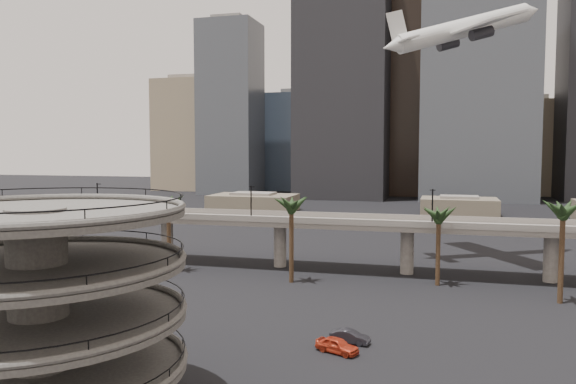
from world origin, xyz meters
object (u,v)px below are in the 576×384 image
(parking_ramp, at_px, (38,292))
(overpass, at_px, (342,228))
(car_b, at_px, (350,337))
(airborne_jet, at_px, (463,29))
(car_a, at_px, (337,345))

(parking_ramp, relative_size, overpass, 0.17)
(overpass, xyz_separation_m, car_b, (7.18, -36.04, -6.64))
(overpass, relative_size, airborne_jet, 4.27)
(parking_ramp, bearing_deg, car_a, 45.57)
(airborne_jet, bearing_deg, car_b, -134.39)
(airborne_jet, bearing_deg, parking_ramp, -144.42)
(airborne_jet, xyz_separation_m, car_a, (-13.27, -55.98, -42.24))
(parking_ramp, height_order, airborne_jet, airborne_jet)
(parking_ramp, distance_m, car_b, 31.90)
(parking_ramp, bearing_deg, car_b, 48.68)
(airborne_jet, xyz_separation_m, car_b, (-12.47, -52.80, -42.31))
(parking_ramp, bearing_deg, overpass, 77.57)
(parking_ramp, height_order, car_b, parking_ramp)
(overpass, bearing_deg, car_a, -80.76)
(parking_ramp, distance_m, airborne_jet, 88.91)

